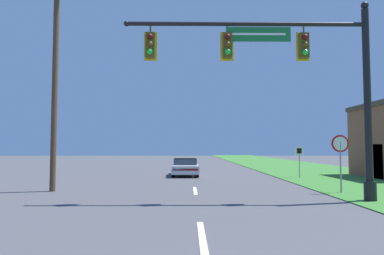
# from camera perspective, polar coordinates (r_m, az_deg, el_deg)

# --- Properties ---
(grass_verge_right) EXTENTS (10.00, 110.00, 0.04)m
(grass_verge_right) POSITION_cam_1_polar(r_m,az_deg,el_deg) (33.66, 18.26, -6.53)
(grass_verge_right) COLOR #38752D
(grass_verge_right) RESTS_ON ground
(road_center_line) EXTENTS (0.16, 34.80, 0.01)m
(road_center_line) POSITION_cam_1_polar(r_m,az_deg,el_deg) (23.90, 0.15, -8.11)
(road_center_line) COLOR silver
(road_center_line) RESTS_ON ground
(signal_mast) EXTENTS (9.37, 0.47, 7.49)m
(signal_mast) POSITION_cam_1_polar(r_m,az_deg,el_deg) (13.56, 17.36, 8.29)
(signal_mast) COLOR black
(signal_mast) RESTS_ON grass_verge_right
(car_ahead) EXTENTS (1.87, 4.43, 1.19)m
(car_ahead) POSITION_cam_1_polar(r_m,az_deg,el_deg) (24.46, -1.13, -6.59)
(car_ahead) COLOR black
(car_ahead) RESTS_ON ground
(stop_sign) EXTENTS (0.76, 0.07, 2.50)m
(stop_sign) POSITION_cam_1_polar(r_m,az_deg,el_deg) (16.31, 23.48, -3.52)
(stop_sign) COLOR gray
(stop_sign) RESTS_ON grass_verge_right
(route_sign_post) EXTENTS (0.55, 0.06, 2.03)m
(route_sign_post) POSITION_cam_1_polar(r_m,az_deg,el_deg) (23.43, 17.43, -4.33)
(route_sign_post) COLOR gray
(route_sign_post) RESTS_ON grass_verge_right
(utility_pole_near) EXTENTS (1.80, 0.26, 10.60)m
(utility_pole_near) POSITION_cam_1_polar(r_m,az_deg,el_deg) (17.28, -21.85, 8.48)
(utility_pole_near) COLOR #4C3823
(utility_pole_near) RESTS_ON ground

